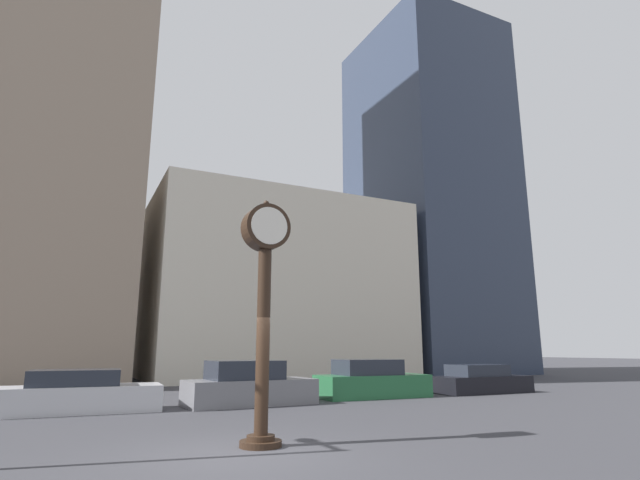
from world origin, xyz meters
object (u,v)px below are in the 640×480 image
Objects in this scene: car_green at (371,381)px; car_silver at (80,394)px; car_black at (481,381)px; street_clock at (264,291)px; car_grey at (249,386)px.

car_silver is at bearing -176.34° from car_green.
car_green reaches higher than car_black.
car_grey is at bearing 73.58° from street_clock.
street_clock is 1.12× the size of car_grey.
car_green is 1.01× the size of car_black.
street_clock is 14.97m from car_black.
street_clock is 1.12× the size of car_green.
car_silver reaches higher than car_black.
car_black is (15.89, -0.13, -0.03)m from car_silver.
car_grey is 1.00× the size of car_green.
car_green is 5.43m from car_black.
street_clock is 7.93m from car_grey.
car_green is (10.47, 0.21, 0.08)m from car_silver.
car_black is at bearing 29.92° from street_clock.
street_clock is 10.93m from car_green.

